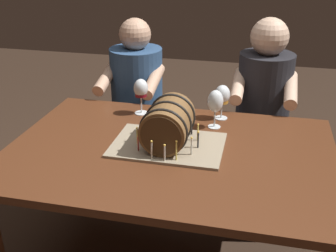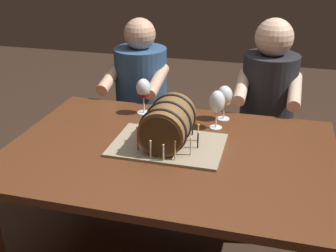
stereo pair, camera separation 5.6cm
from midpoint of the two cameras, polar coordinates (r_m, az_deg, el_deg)
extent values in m
cube|color=#562D19|center=(1.87, 1.06, -3.69)|extent=(1.45, 0.99, 0.03)
cube|color=#562D19|center=(2.61, -10.94, -4.46)|extent=(0.07, 0.07, 0.69)
cube|color=#562D19|center=(2.40, 19.33, -8.26)|extent=(0.07, 0.07, 0.69)
cube|color=gray|center=(1.89, 0.85, -2.60)|extent=(0.50, 0.34, 0.01)
cylinder|color=brown|center=(1.84, 0.87, 0.32)|extent=(0.20, 0.26, 0.20)
cylinder|color=#46301B|center=(1.72, -0.22, -1.45)|extent=(0.18, 0.00, 0.18)
cylinder|color=#46301B|center=(1.96, 1.83, 1.88)|extent=(0.18, 0.00, 0.18)
torus|color=black|center=(1.76, 0.16, -0.84)|extent=(0.22, 0.01, 0.22)
torus|color=black|center=(1.84, 0.87, 0.32)|extent=(0.22, 0.01, 0.22)
torus|color=black|center=(1.92, 1.52, 1.39)|extent=(0.22, 0.01, 0.22)
cylinder|color=black|center=(1.84, 4.95, -2.03)|extent=(0.01, 0.01, 0.07)
sphere|color=#F9C64C|center=(1.82, 5.00, -0.87)|extent=(0.01, 0.01, 0.01)
cylinder|color=#EAD666|center=(1.90, 4.95, -1.02)|extent=(0.01, 0.01, 0.07)
sphere|color=#F9C64C|center=(1.89, 5.00, 0.13)|extent=(0.01, 0.01, 0.01)
cylinder|color=black|center=(1.96, 4.16, -0.27)|extent=(0.01, 0.01, 0.07)
sphere|color=#F9C64C|center=(1.94, 4.20, 0.82)|extent=(0.01, 0.01, 0.01)
cylinder|color=black|center=(2.00, 2.16, 0.32)|extent=(0.01, 0.01, 0.07)
sphere|color=#F9C64C|center=(1.99, 2.18, 1.33)|extent=(0.01, 0.01, 0.01)
cylinder|color=#EAD666|center=(2.01, 0.86, 0.55)|extent=(0.01, 0.01, 0.08)
sphere|color=#F9C64C|center=(1.99, 0.87, 1.72)|extent=(0.01, 0.01, 0.01)
cylinder|color=silver|center=(1.98, -1.17, 0.25)|extent=(0.01, 0.01, 0.08)
sphere|color=#F9C64C|center=(1.97, -1.18, 1.44)|extent=(0.01, 0.01, 0.01)
cylinder|color=#D64C47|center=(1.94, -2.52, -0.48)|extent=(0.01, 0.01, 0.07)
sphere|color=#F9C64C|center=(1.93, -2.54, 0.59)|extent=(0.01, 0.01, 0.01)
cylinder|color=#EAD666|center=(1.88, -3.32, -1.34)|extent=(0.01, 0.01, 0.07)
sphere|color=#F9C64C|center=(1.86, -3.35, -0.19)|extent=(0.01, 0.01, 0.01)
cylinder|color=#D64C47|center=(1.82, -3.24, -2.35)|extent=(0.01, 0.01, 0.07)
sphere|color=#F9C64C|center=(1.80, -3.27, -1.24)|extent=(0.01, 0.01, 0.01)
cylinder|color=silver|center=(1.75, -1.47, -3.37)|extent=(0.01, 0.01, 0.08)
sphere|color=#F9C64C|center=(1.73, -1.49, -2.08)|extent=(0.01, 0.01, 0.01)
cylinder|color=silver|center=(1.73, 0.28, -3.78)|extent=(0.01, 0.01, 0.07)
sphere|color=#F9C64C|center=(1.71, 0.28, -2.62)|extent=(0.01, 0.01, 0.01)
cylinder|color=#EAD666|center=(1.73, 1.90, -3.49)|extent=(0.01, 0.01, 0.08)
sphere|color=#F9C64C|center=(1.71, 1.92, -2.13)|extent=(0.01, 0.01, 0.01)
cylinder|color=silver|center=(1.78, 4.00, -2.90)|extent=(0.01, 0.01, 0.07)
sphere|color=#F9C64C|center=(1.76, 4.04, -1.67)|extent=(0.01, 0.01, 0.01)
cylinder|color=white|center=(2.19, 8.23, 0.99)|extent=(0.07, 0.07, 0.00)
cylinder|color=white|center=(2.17, 8.30, 2.00)|extent=(0.01, 0.01, 0.08)
ellipsoid|color=white|center=(2.14, 8.44, 4.18)|extent=(0.08, 0.08, 0.10)
cylinder|color=#C6842D|center=(2.15, 8.39, 3.43)|extent=(0.06, 0.06, 0.03)
cylinder|color=white|center=(2.08, 7.26, -0.19)|extent=(0.06, 0.06, 0.00)
cylinder|color=white|center=(2.07, 7.32, 0.84)|extent=(0.01, 0.01, 0.08)
ellipsoid|color=white|center=(2.03, 7.46, 3.28)|extent=(0.08, 0.08, 0.11)
cylinder|color=white|center=(2.24, -2.57, 1.82)|extent=(0.07, 0.07, 0.00)
cylinder|color=white|center=(2.22, -2.59, 2.93)|extent=(0.01, 0.01, 0.09)
ellipsoid|color=white|center=(2.19, -2.64, 5.20)|extent=(0.08, 0.08, 0.10)
cylinder|color=maroon|center=(2.20, -2.62, 4.52)|extent=(0.06, 0.06, 0.03)
cube|color=#1B2D46|center=(2.86, -2.84, -4.05)|extent=(0.34, 0.32, 0.45)
cylinder|color=#2D4C75|center=(2.66, -3.06, 5.11)|extent=(0.32, 0.32, 0.52)
sphere|color=tan|center=(2.56, -3.23, 12.37)|extent=(0.19, 0.19, 0.19)
cylinder|color=tan|center=(2.46, -0.84, 6.12)|extent=(0.07, 0.31, 0.14)
cylinder|color=tan|center=(2.55, -7.16, 6.60)|extent=(0.07, 0.31, 0.14)
cube|color=black|center=(2.75, 12.98, -5.97)|extent=(0.34, 0.32, 0.45)
cylinder|color=#232328|center=(2.54, 14.01, 3.60)|extent=(0.32, 0.32, 0.53)
sphere|color=beige|center=(2.44, 14.89, 11.53)|extent=(0.21, 0.21, 0.21)
cylinder|color=beige|center=(2.38, 17.50, 4.54)|extent=(0.08, 0.31, 0.14)
cylinder|color=beige|center=(2.38, 10.69, 5.32)|extent=(0.08, 0.31, 0.14)
camera|label=1|loc=(0.03, -89.13, 0.40)|focal=44.86mm
camera|label=2|loc=(0.03, 90.87, -0.40)|focal=44.86mm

